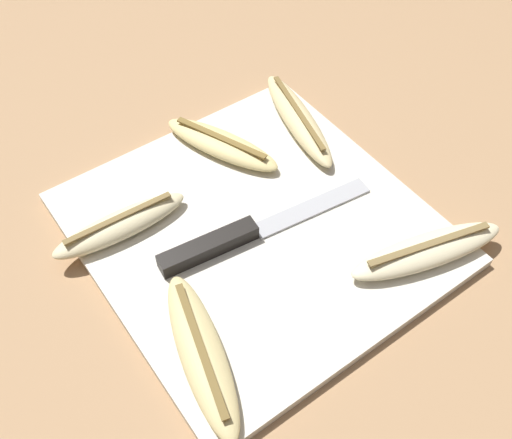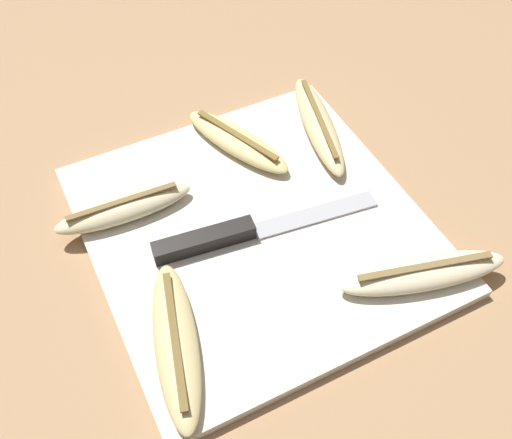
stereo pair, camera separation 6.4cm
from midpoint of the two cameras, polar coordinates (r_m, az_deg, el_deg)
name	(u,v)px [view 2 (the right image)]	position (r m, az deg, el deg)	size (l,w,h in m)	color
ground_plane	(256,232)	(0.66, 2.78, -1.38)	(4.00, 4.00, 0.00)	tan
cutting_board	(256,229)	(0.65, 2.80, -1.06)	(0.36, 0.35, 0.01)	silver
knife	(227,236)	(0.63, 0.13, -1.81)	(0.05, 0.25, 0.02)	black
banana_golden_short	(237,141)	(0.72, 0.75, 7.33)	(0.16, 0.10, 0.02)	#EDD689
banana_ripe_center	(318,124)	(0.75, 8.44, 8.83)	(0.18, 0.08, 0.02)	beige
banana_spotted_left	(176,343)	(0.56, -4.36, -11.87)	(0.18, 0.08, 0.02)	#DBC684
banana_bright_far	(423,273)	(0.63, 18.49, -5.02)	(0.08, 0.18, 0.02)	beige
banana_cream_curved	(124,208)	(0.66, -9.80, 0.87)	(0.04, 0.15, 0.02)	beige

